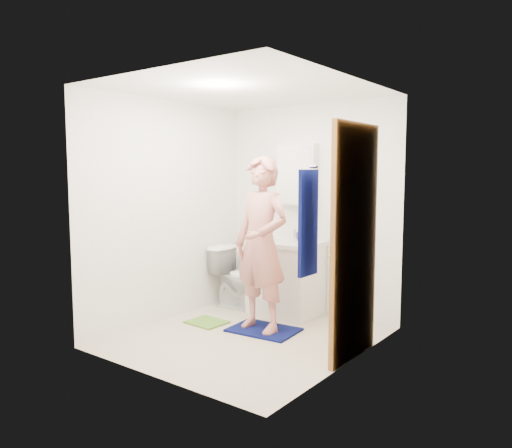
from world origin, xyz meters
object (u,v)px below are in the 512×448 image
(towel, at_px, (308,223))
(toilet, at_px, (241,278))
(soap_dispenser, at_px, (264,232))
(medicine_cabinet, at_px, (297,175))
(man, at_px, (261,244))
(vanity_cabinet, at_px, (286,280))
(toothbrush_cup, at_px, (301,237))

(towel, xyz_separation_m, toilet, (-1.74, 1.37, -0.88))
(towel, distance_m, soap_dispenser, 2.11)
(soap_dispenser, bearing_deg, medicine_cabinet, 38.24)
(medicine_cabinet, distance_m, man, 1.15)
(vanity_cabinet, xyz_separation_m, soap_dispenser, (-0.30, -0.01, 0.53))
(towel, bearing_deg, medicine_cabinet, 124.61)
(vanity_cabinet, distance_m, soap_dispenser, 0.61)
(toilet, relative_size, man, 0.42)
(towel, height_order, toilet, towel)
(toothbrush_cup, relative_size, man, 0.07)
(medicine_cabinet, height_order, towel, medicine_cabinet)
(medicine_cabinet, relative_size, toothbrush_cup, 5.36)
(medicine_cabinet, bearing_deg, vanity_cabinet, -90.00)
(medicine_cabinet, relative_size, toilet, 0.94)
(toilet, bearing_deg, man, -132.19)
(toothbrush_cup, bearing_deg, medicine_cabinet, 135.75)
(toothbrush_cup, bearing_deg, soap_dispenser, -169.93)
(vanity_cabinet, distance_m, towel, 2.08)
(vanity_cabinet, distance_m, man, 0.86)
(toilet, relative_size, soap_dispenser, 4.39)
(soap_dispenser, bearing_deg, toilet, -158.15)
(medicine_cabinet, xyz_separation_m, soap_dispenser, (-0.30, -0.24, -0.67))
(toothbrush_cup, distance_m, man, 0.75)
(toilet, distance_m, soap_dispenser, 0.63)
(soap_dispenser, distance_m, man, 0.81)
(vanity_cabinet, bearing_deg, toothbrush_cup, 23.79)
(towel, bearing_deg, toilet, 141.76)
(towel, bearing_deg, man, 141.98)
(toilet, bearing_deg, medicine_cabinet, -62.28)
(towel, bearing_deg, soap_dispenser, 135.12)
(medicine_cabinet, xyz_separation_m, towel, (1.18, -1.71, -0.35))
(toilet, bearing_deg, toothbrush_cup, -79.15)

